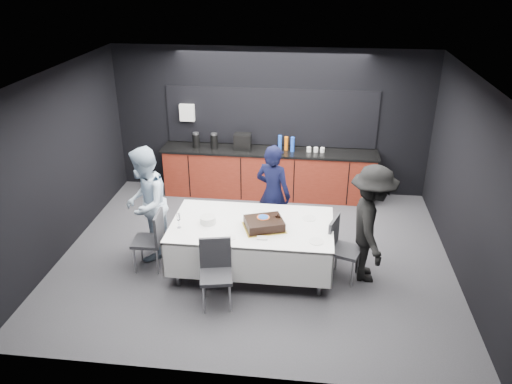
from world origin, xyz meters
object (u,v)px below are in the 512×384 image
plate_stack (208,220)px  chair_left (152,236)px  chair_near (216,268)px  person_left (146,204)px  cake_assembly (264,224)px  person_center (273,194)px  party_table (252,232)px  chair_right (340,244)px  person_right (371,224)px  champagne_flute (178,218)px

plate_stack → chair_left: chair_left is taller
chair_near → person_left: size_ratio=0.52×
cake_assembly → plate_stack: (-0.82, 0.05, -0.02)m
plate_stack → chair_near: chair_near is taller
person_center → party_table: bearing=100.5°
chair_right → person_left: size_ratio=0.52×
party_table → cake_assembly: 0.30m
cake_assembly → person_left: size_ratio=0.38×
person_center → cake_assembly: bearing=112.2°
chair_near → plate_stack: bearing=108.3°
cake_assembly → person_right: bearing=4.6°
plate_stack → champagne_flute: (-0.38, -0.18, 0.11)m
party_table → person_left: person_left is taller
chair_right → chair_near: (-1.66, -0.79, 0.00)m
person_right → champagne_flute: bearing=91.9°
chair_near → person_right: person_right is taller
cake_assembly → chair_near: bearing=-129.0°
party_table → person_right: person_right is taller
chair_near → chair_left: bearing=147.4°
plate_stack → person_right: 2.31m
chair_near → person_center: (0.61, 1.72, 0.29)m
plate_stack → person_right: (2.30, 0.07, 0.04)m
party_table → person_center: size_ratio=1.40×
champagne_flute → chair_near: bearing=-42.2°
person_left → chair_right: bearing=80.6°
party_table → plate_stack: size_ratio=10.19×
party_table → chair_left: size_ratio=2.51×
person_right → chair_right: bearing=91.1°
chair_right → chair_near: bearing=-154.5°
chair_right → person_left: person_left is taller
cake_assembly → person_right: size_ratio=0.39×
party_table → plate_stack: plate_stack is taller
party_table → person_right: size_ratio=1.33×
party_table → person_center: person_center is taller
plate_stack → chair_near: bearing=-71.7°
cake_assembly → chair_left: bearing=-179.5°
plate_stack → person_left: person_left is taller
chair_left → chair_right: same height
person_right → cake_assembly: bearing=91.1°
person_center → person_left: (-1.87, -0.69, 0.06)m
party_table → champagne_flute: (-1.01, -0.23, 0.30)m
party_table → chair_left: (-1.46, -0.11, -0.11)m
person_center → chair_right: bearing=162.8°
party_table → person_center: 0.96m
chair_right → plate_stack: bearing=-178.9°
cake_assembly → plate_stack: cake_assembly is taller
party_table → chair_near: size_ratio=2.51×
chair_near → person_right: size_ratio=0.53×
chair_near → party_table: bearing=64.6°
cake_assembly → plate_stack: size_ratio=2.97×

